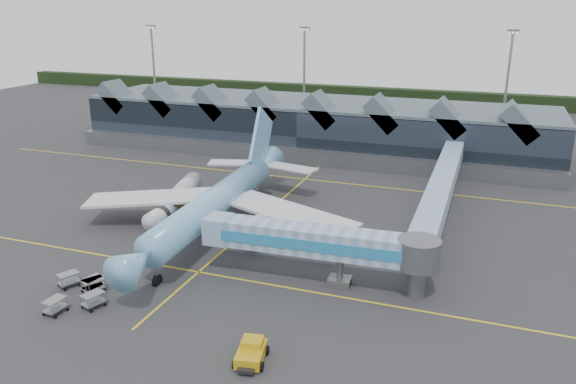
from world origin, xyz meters
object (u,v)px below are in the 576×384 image
(fuel_truck, at_px, (185,192))
(pushback_tug, at_px, (251,352))
(main_airliner, at_px, (219,200))
(jet_bridge, at_px, (331,245))

(fuel_truck, relative_size, pushback_tug, 2.73)
(main_airliner, xyz_separation_m, pushback_tug, (14.90, -24.11, -3.22))
(jet_bridge, xyz_separation_m, fuel_truck, (-25.93, 15.77, -2.30))
(main_airliner, bearing_deg, fuel_truck, 141.11)
(main_airliner, bearing_deg, pushback_tug, -60.70)
(jet_bridge, bearing_deg, fuel_truck, 145.88)
(main_airliner, height_order, jet_bridge, main_airliner)
(jet_bridge, distance_m, fuel_truck, 30.44)
(main_airliner, relative_size, fuel_truck, 3.78)
(fuel_truck, bearing_deg, jet_bridge, -44.43)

